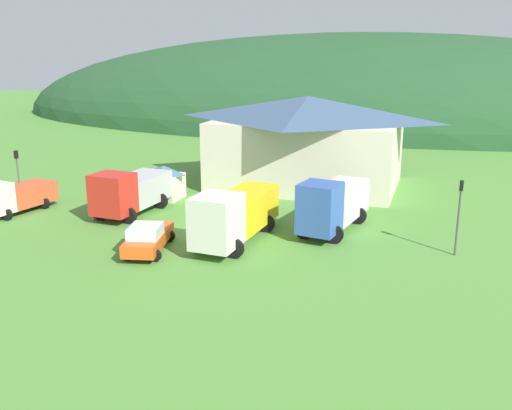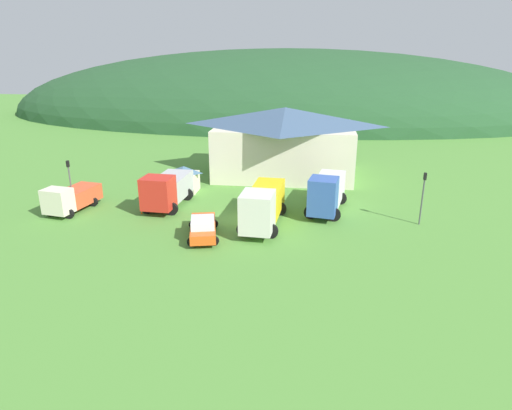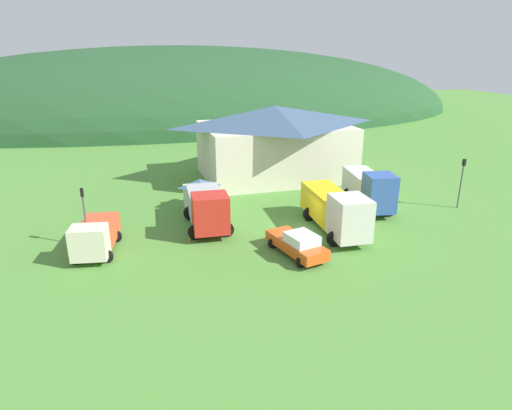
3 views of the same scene
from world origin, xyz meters
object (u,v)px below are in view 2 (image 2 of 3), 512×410
Objects in this scene: traffic_light_west at (70,179)px; traffic_light_east at (423,193)px; light_truck_cream at (71,198)px; service_pickup_orange at (203,227)px; box_truck_blue at (327,192)px; flatbed_truck_yellow at (263,204)px; traffic_cone_near_pickup at (142,214)px; depot_building at (285,140)px; play_shed_cream at (184,178)px; crane_truck_red at (167,189)px.

traffic_light_west is 0.97× the size of traffic_light_east.
service_pickup_orange is (12.60, -4.16, -0.40)m from light_truck_cream.
light_truck_cream is 29.13m from traffic_light_east.
box_truck_blue is (21.76, 2.70, 0.56)m from light_truck_cream.
flatbed_truck_yellow is 10.78m from traffic_cone_near_pickup.
depot_building is 2.82× the size of light_truck_cream.
box_truck_blue is (5.05, 3.97, 0.01)m from flatbed_truck_yellow.
play_shed_cream is 0.40× the size of crane_truck_red.
depot_building is 2.08× the size of box_truck_blue.
service_pickup_orange is at bearing 81.50° from light_truck_cream.
play_shed_cream is at bearing -129.48° from flatbed_truck_yellow.
box_truck_blue is at bearing 106.87° from light_truck_cream.
box_truck_blue is at bearing 163.73° from traffic_light_east.
traffic_light_east is at bearing 92.93° from service_pickup_orange.
crane_truck_red is at bearing -127.44° from depot_building.
traffic_light_west is at bearing -143.62° from depot_building.
crane_truck_red is 1.33× the size of service_pickup_orange.
light_truck_cream is at bearing -121.34° from service_pickup_orange.
traffic_cone_near_pickup is at bearing 101.32° from light_truck_cream.
flatbed_truck_yellow is 13.64× the size of traffic_cone_near_pickup.
flatbed_truck_yellow is (8.86, -3.38, 0.10)m from crane_truck_red.
light_truck_cream reaches higher than service_pickup_orange.
traffic_cone_near_pickup is at bearing -70.84° from box_truck_blue.
box_truck_blue is (13.91, 0.59, 0.11)m from crane_truck_red.
flatbed_truck_yellow is at bearing 112.14° from service_pickup_orange.
play_shed_cream is at bearing 139.66° from light_truck_cream.
depot_building is 12.78m from box_truck_blue.
play_shed_cream is 11.83m from service_pickup_orange.
traffic_light_west is (-17.30, 2.57, 0.77)m from flatbed_truck_yellow.
box_truck_blue reaches higher than traffic_cone_near_pickup.
traffic_light_west is (-13.19, 5.47, 1.71)m from service_pickup_orange.
flatbed_truck_yellow is 1.97× the size of traffic_light_east.
depot_building is at bearing 39.98° from play_shed_cream.
service_pickup_orange is at bearing -67.62° from play_shed_cream.
flatbed_truck_yellow is 12.54m from traffic_light_east.
traffic_light_west reaches higher than light_truck_cream.
service_pickup_orange is (-4.76, -18.69, -2.98)m from depot_building.
crane_truck_red is at bearing 49.26° from traffic_cone_near_pickup.
traffic_light_east is at bearing 83.64° from box_truck_blue.
depot_building reaches higher than flatbed_truck_yellow.
traffic_cone_near_pickup is (-10.54, 1.43, -1.77)m from flatbed_truck_yellow.
traffic_light_west is at bearing -147.86° from play_shed_cream.
service_pickup_orange reaches higher than traffic_cone_near_pickup.
traffic_cone_near_pickup is at bearing -127.90° from depot_building.
traffic_light_west is (-8.44, -0.80, 0.87)m from crane_truck_red.
crane_truck_red is 13.92m from box_truck_blue.
play_shed_cream is at bearing -140.02° from depot_building.
play_shed_cream is 0.64× the size of traffic_light_east.
light_truck_cream is 16.77m from flatbed_truck_yellow.
light_truck_cream is 8.15m from crane_truck_red.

